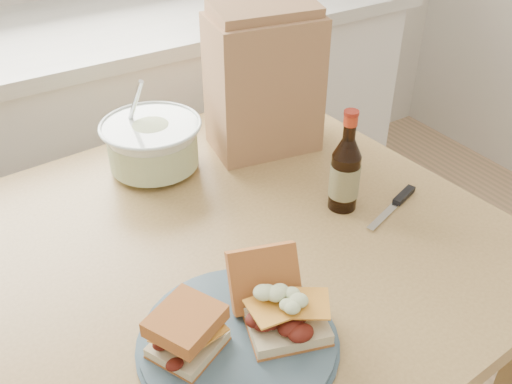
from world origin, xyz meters
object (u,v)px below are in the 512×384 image
plate (238,340)px  coleslaw_bowl (153,147)px  paper_bag (264,85)px  dining_table (241,278)px  beer_bottle (345,173)px

plate → coleslaw_bowl: bearing=79.1°
coleslaw_bowl → paper_bag: 0.29m
dining_table → plate: plate is taller
beer_bottle → paper_bag: bearing=107.7°
coleslaw_bowl → beer_bottle: size_ratio=1.02×
dining_table → coleslaw_bowl: coleslaw_bowl is taller
dining_table → plate: 0.30m
plate → coleslaw_bowl: 0.55m
plate → beer_bottle: beer_bottle is taller
beer_bottle → paper_bag: (0.00, 0.30, 0.08)m
plate → beer_bottle: size_ratio=1.39×
coleslaw_bowl → paper_bag: bearing=-8.9°
paper_bag → beer_bottle: bearing=-80.0°
paper_bag → dining_table: bearing=-120.5°
plate → dining_table: bearing=58.3°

